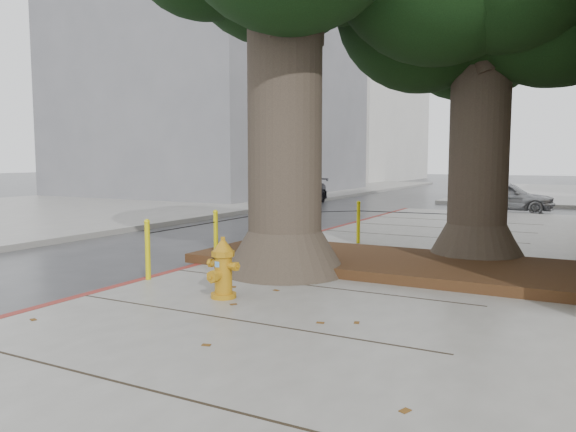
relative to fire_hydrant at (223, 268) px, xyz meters
name	(u,v)px	position (x,y,z in m)	size (l,w,h in m)	color
ground	(200,326)	(0.21, -0.79, -0.55)	(140.00, 140.00, 0.00)	#28282B
sidewalk_opposite	(68,208)	(-13.79, 9.21, -0.48)	(14.00, 60.00, 0.15)	slate
curb_red	(195,269)	(-1.79, 1.71, -0.48)	(0.14, 26.00, 0.16)	maroon
planter_bed	(378,262)	(1.11, 3.11, -0.32)	(6.40, 2.60, 0.16)	black
building_far_grey	(221,90)	(-14.79, 21.21, 5.45)	(12.00, 16.00, 12.00)	slate
building_far_white	(343,101)	(-16.79, 44.21, 6.95)	(12.00, 18.00, 15.00)	silver
bollard_ring	(300,228)	(-0.66, 3.58, 0.11)	(3.79, 5.39, 0.95)	#D0C40B
fire_hydrant	(223,268)	(0.00, 0.00, 0.00)	(0.44, 0.40, 0.83)	#C08213
car_silver	(506,197)	(1.51, 16.59, 0.04)	(1.39, 3.45, 1.18)	#949599
car_dark	(299,191)	(-7.24, 16.41, 0.02)	(1.60, 3.92, 1.14)	black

